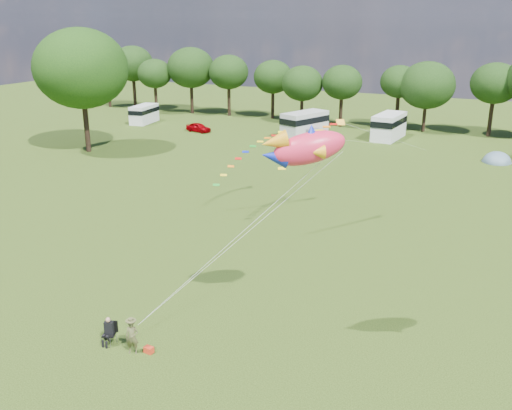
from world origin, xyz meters
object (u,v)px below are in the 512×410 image
at_px(car_b, 315,135).
at_px(camp_chair, 109,328).
at_px(campervan_b, 305,124).
at_px(campervan_a, 144,113).
at_px(tent_greyblue, 497,162).
at_px(car_a, 198,127).
at_px(big_tree, 81,69).
at_px(tent_orange, 321,139).
at_px(campervan_c, 389,125).
at_px(fish_kite, 303,148).
at_px(kite_flyer, 132,337).

xyz_separation_m(car_b, camp_chair, (6.63, -46.75, 0.15)).
height_order(car_b, campervan_b, campervan_b).
distance_m(campervan_a, tent_greyblue, 46.45).
relative_size(car_a, campervan_a, 0.67).
bearing_deg(camp_chair, car_a, 95.40).
xyz_separation_m(big_tree, campervan_b, (18.92, 17.72, -7.35)).
distance_m(car_a, tent_greyblue, 36.11).
relative_size(big_tree, tent_orange, 3.89).
height_order(campervan_c, fish_kite, fish_kite).
relative_size(car_a, tent_orange, 1.04).
height_order(car_b, tent_greyblue, car_b).
relative_size(car_b, fish_kite, 1.03).
distance_m(campervan_c, fish_kite, 48.83).
xyz_separation_m(car_a, campervan_c, (23.28, 6.18, 1.05)).
xyz_separation_m(car_a, car_b, (15.43, 1.59, 0.07)).
bearing_deg(big_tree, tent_greyblue, 18.70).
bearing_deg(tent_orange, big_tree, -141.29).
height_order(tent_orange, kite_flyer, kite_flyer).
xyz_separation_m(car_b, fish_kite, (14.50, -43.18, 8.58)).
bearing_deg(camp_chair, kite_flyer, -28.99).
xyz_separation_m(big_tree, kite_flyer, (28.84, -30.52, -8.21)).
xyz_separation_m(tent_greyblue, kite_flyer, (-12.61, -44.55, 0.79)).
bearing_deg(tent_greyblue, car_b, 173.35).
distance_m(campervan_a, camp_chair, 57.48).
xyz_separation_m(big_tree, fish_kite, (35.28, -26.74, 0.23)).
height_order(campervan_b, kite_flyer, campervan_b).
bearing_deg(kite_flyer, camp_chair, 148.92).
distance_m(car_a, tent_orange, 16.10).
bearing_deg(tent_greyblue, big_tree, -161.30).
bearing_deg(tent_orange, car_a, -172.12).
distance_m(big_tree, campervan_c, 36.28).
relative_size(big_tree, car_a, 3.74).
xyz_separation_m(big_tree, car_a, (5.35, 14.86, -8.43)).
bearing_deg(fish_kite, big_tree, 108.84).
distance_m(campervan_c, tent_greyblue, 14.70).
distance_m(car_b, campervan_c, 9.14).
height_order(tent_greyblue, camp_chair, camp_chair).
bearing_deg(camp_chair, big_tree, 111.49).
xyz_separation_m(car_b, kite_flyer, (8.06, -46.96, 0.14)).
height_order(campervan_c, tent_orange, campervan_c).
relative_size(big_tree, car_b, 3.53).
height_order(campervan_a, camp_chair, campervan_a).
xyz_separation_m(campervan_c, camp_chair, (-1.21, -51.35, -0.83)).
bearing_deg(fish_kite, camp_chair, 170.42).
distance_m(campervan_b, campervan_c, 10.26).
distance_m(car_b, kite_flyer, 47.65).
relative_size(car_b, tent_greyblue, 1.17).
bearing_deg(big_tree, campervan_a, 105.76).
height_order(big_tree, kite_flyer, big_tree).
distance_m(campervan_b, fish_kite, 47.97).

